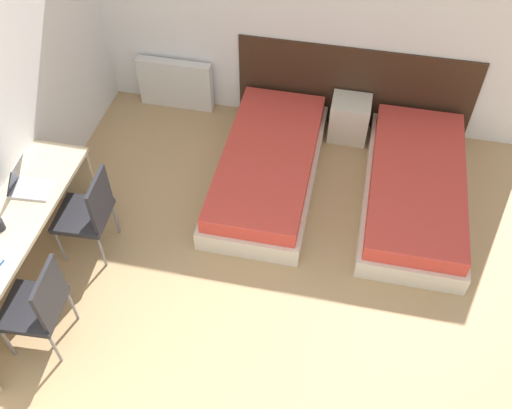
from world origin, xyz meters
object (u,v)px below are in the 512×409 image
bed_near_door (415,188)px  chair_near_laptop (89,211)px  bed_near_window (268,166)px  chair_near_notebook (38,304)px  nightstand (349,119)px  laptop (26,184)px

bed_near_door → chair_near_laptop: 3.02m
bed_near_window → bed_near_door: (1.44, 0.00, 0.00)m
bed_near_window → chair_near_notebook: bearing=-122.3°
chair_near_notebook → chair_near_laptop: bearing=86.0°
bed_near_window → bed_near_door: bearing=0.0°
bed_near_window → chair_near_notebook: chair_near_notebook is taller
nightstand → chair_near_notebook: (-2.05, -2.94, 0.26)m
bed_near_window → chair_near_notebook: 2.50m
nightstand → chair_near_notebook: 3.59m
bed_near_window → nightstand: 1.11m
chair_near_laptop → chair_near_notebook: (-0.00, -0.94, 0.00)m
bed_near_window → chair_near_laptop: (-1.33, -1.16, 0.31)m
bed_near_door → laptop: laptop is taller
bed_near_window → laptop: bearing=-145.7°
laptop → chair_near_notebook: bearing=-67.5°
chair_near_laptop → laptop: laptop is taller
chair_near_laptop → nightstand: bearing=41.2°
bed_near_window → chair_near_laptop: 1.79m
chair_near_laptop → bed_near_window: bearing=38.0°
chair_near_notebook → nightstand: bearing=51.2°
chair_near_notebook → laptop: 1.04m
bed_near_window → chair_near_notebook: (-1.33, -2.10, 0.31)m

